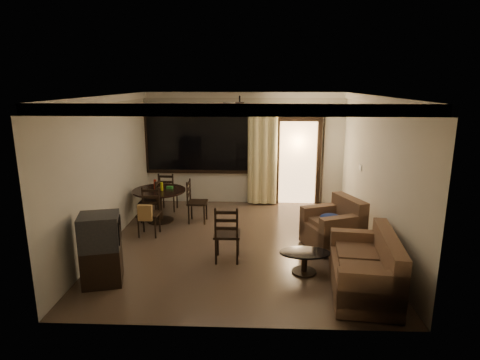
{
  "coord_description": "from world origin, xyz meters",
  "views": [
    {
      "loc": [
        0.3,
        -7.25,
        3.04
      ],
      "look_at": [
        -0.0,
        0.2,
        1.21
      ],
      "focal_mm": 30.0,
      "sensor_mm": 36.0,
      "label": 1
    }
  ],
  "objects_px": {
    "dining_table": "(159,196)",
    "dining_chair_north": "(168,199)",
    "dining_chair_west": "(151,209)",
    "dining_chair_east": "(197,210)",
    "armchair": "(335,227)",
    "side_chair": "(227,244)",
    "dining_chair_south": "(149,221)",
    "tv_cabinet": "(101,249)",
    "coffee_table": "(305,259)",
    "sofa": "(368,270)"
  },
  "relations": [
    {
      "from": "dining_chair_west",
      "to": "tv_cabinet",
      "type": "bearing_deg",
      "value": 1.2
    },
    {
      "from": "dining_chair_north",
      "to": "sofa",
      "type": "relative_size",
      "value": 0.55
    },
    {
      "from": "side_chair",
      "to": "dining_chair_south",
      "type": "bearing_deg",
      "value": -34.38
    },
    {
      "from": "tv_cabinet",
      "to": "armchair",
      "type": "height_order",
      "value": "tv_cabinet"
    },
    {
      "from": "dining_chair_west",
      "to": "coffee_table",
      "type": "bearing_deg",
      "value": 53.96
    },
    {
      "from": "dining_table",
      "to": "armchair",
      "type": "relative_size",
      "value": 0.98
    },
    {
      "from": "dining_chair_east",
      "to": "dining_chair_north",
      "type": "distance_m",
      "value": 1.15
    },
    {
      "from": "dining_table",
      "to": "armchair",
      "type": "height_order",
      "value": "dining_table"
    },
    {
      "from": "armchair",
      "to": "dining_chair_north",
      "type": "bearing_deg",
      "value": 128.68
    },
    {
      "from": "dining_chair_north",
      "to": "side_chair",
      "type": "distance_m",
      "value": 3.2
    },
    {
      "from": "dining_chair_north",
      "to": "dining_chair_west",
      "type": "bearing_deg",
      "value": 75.17
    },
    {
      "from": "dining_table",
      "to": "coffee_table",
      "type": "distance_m",
      "value": 3.8
    },
    {
      "from": "sofa",
      "to": "dining_chair_north",
      "type": "bearing_deg",
      "value": 141.64
    },
    {
      "from": "sofa",
      "to": "armchair",
      "type": "height_order",
      "value": "armchair"
    },
    {
      "from": "dining_table",
      "to": "tv_cabinet",
      "type": "relative_size",
      "value": 1.04
    },
    {
      "from": "dining_chair_west",
      "to": "dining_table",
      "type": "bearing_deg",
      "value": 85.98
    },
    {
      "from": "tv_cabinet",
      "to": "armchair",
      "type": "relative_size",
      "value": 0.94
    },
    {
      "from": "sofa",
      "to": "armchair",
      "type": "relative_size",
      "value": 1.47
    },
    {
      "from": "dining_chair_south",
      "to": "coffee_table",
      "type": "bearing_deg",
      "value": -25.91
    },
    {
      "from": "dining_chair_south",
      "to": "side_chair",
      "type": "bearing_deg",
      "value": -32.37
    },
    {
      "from": "dining_table",
      "to": "tv_cabinet",
      "type": "bearing_deg",
      "value": -94.32
    },
    {
      "from": "dining_chair_west",
      "to": "sofa",
      "type": "distance_m",
      "value": 5.0
    },
    {
      "from": "coffee_table",
      "to": "dining_chair_east",
      "type": "bearing_deg",
      "value": 131.62
    },
    {
      "from": "dining_chair_south",
      "to": "sofa",
      "type": "relative_size",
      "value": 0.55
    },
    {
      "from": "dining_table",
      "to": "side_chair",
      "type": "relative_size",
      "value": 1.15
    },
    {
      "from": "coffee_table",
      "to": "side_chair",
      "type": "bearing_deg",
      "value": 162.26
    },
    {
      "from": "dining_table",
      "to": "tv_cabinet",
      "type": "xyz_separation_m",
      "value": [
        -0.22,
        -2.86,
        -0.01
      ]
    },
    {
      "from": "armchair",
      "to": "tv_cabinet",
      "type": "bearing_deg",
      "value": -179.17
    },
    {
      "from": "tv_cabinet",
      "to": "sofa",
      "type": "distance_m",
      "value": 4.01
    },
    {
      "from": "dining_chair_south",
      "to": "coffee_table",
      "type": "relative_size",
      "value": 1.15
    },
    {
      "from": "coffee_table",
      "to": "side_chair",
      "type": "relative_size",
      "value": 0.81
    },
    {
      "from": "armchair",
      "to": "sofa",
      "type": "bearing_deg",
      "value": -106.32
    },
    {
      "from": "dining_table",
      "to": "dining_chair_south",
      "type": "distance_m",
      "value": 0.9
    },
    {
      "from": "dining_table",
      "to": "coffee_table",
      "type": "relative_size",
      "value": 1.41
    },
    {
      "from": "dining_table",
      "to": "dining_chair_north",
      "type": "bearing_deg",
      "value": 88.7
    },
    {
      "from": "side_chair",
      "to": "dining_table",
      "type": "bearing_deg",
      "value": -50.78
    },
    {
      "from": "tv_cabinet",
      "to": "armchair",
      "type": "distance_m",
      "value": 4.16
    },
    {
      "from": "dining_chair_south",
      "to": "tv_cabinet",
      "type": "relative_size",
      "value": 0.85
    },
    {
      "from": "dining_chair_east",
      "to": "armchair",
      "type": "bearing_deg",
      "value": -112.74
    },
    {
      "from": "dining_table",
      "to": "dining_chair_east",
      "type": "height_order",
      "value": "dining_chair_east"
    },
    {
      "from": "armchair",
      "to": "side_chair",
      "type": "relative_size",
      "value": 1.16
    },
    {
      "from": "dining_table",
      "to": "tv_cabinet",
      "type": "height_order",
      "value": "tv_cabinet"
    },
    {
      "from": "dining_chair_east",
      "to": "sofa",
      "type": "bearing_deg",
      "value": -133.72
    },
    {
      "from": "dining_chair_north",
      "to": "coffee_table",
      "type": "relative_size",
      "value": 1.15
    },
    {
      "from": "armchair",
      "to": "side_chair",
      "type": "bearing_deg",
      "value": 177.82
    },
    {
      "from": "dining_table",
      "to": "dining_chair_south",
      "type": "height_order",
      "value": "dining_chair_south"
    },
    {
      "from": "tv_cabinet",
      "to": "sofa",
      "type": "height_order",
      "value": "tv_cabinet"
    },
    {
      "from": "dining_chair_north",
      "to": "armchair",
      "type": "relative_size",
      "value": 0.81
    },
    {
      "from": "tv_cabinet",
      "to": "side_chair",
      "type": "relative_size",
      "value": 1.1
    },
    {
      "from": "armchair",
      "to": "dining_chair_south",
      "type": "bearing_deg",
      "value": 151.88
    }
  ]
}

